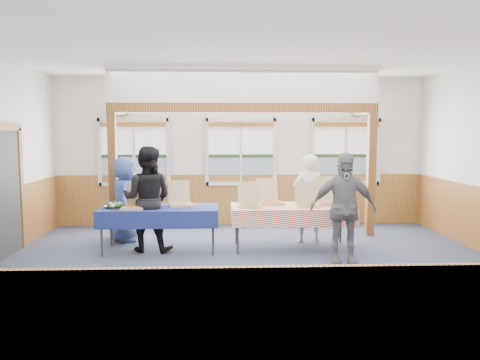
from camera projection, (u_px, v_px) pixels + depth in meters
name	position (u px, v px, depth m)	size (l,w,h in m)	color
floor	(252.00, 271.00, 6.88)	(8.00, 8.00, 0.00)	#2C3448
ceiling	(252.00, 49.00, 6.54)	(8.00, 8.00, 0.00)	white
wall_back	(241.00, 152.00, 10.19)	(8.00, 8.00, 0.00)	silver
wall_front	(287.00, 197.00, 3.23)	(8.00, 8.00, 0.00)	silver
wainscot_back	(241.00, 200.00, 10.27)	(7.98, 0.05, 1.10)	brown
wainscot_front	(285.00, 340.00, 3.37)	(7.98, 0.05, 1.10)	brown
cased_opening	(2.00, 194.00, 7.49)	(0.06, 1.30, 2.10)	#323232
window_left	(134.00, 148.00, 10.04)	(1.56, 0.10, 1.46)	silver
window_mid	(241.00, 148.00, 10.14)	(1.56, 0.10, 1.46)	silver
window_right	(346.00, 148.00, 10.24)	(1.56, 0.10, 1.46)	silver
post_left	(113.00, 176.00, 8.93)	(0.15, 0.15, 2.40)	#5F2815
post_right	(371.00, 175.00, 9.15)	(0.15, 0.15, 2.40)	#5F2815
cross_beam	(244.00, 108.00, 8.90)	(5.15, 0.18, 0.18)	#5F2815
table_left	(160.00, 210.00, 7.98)	(2.01, 0.91, 0.76)	#323232
table_right	(292.00, 209.00, 8.14)	(2.19, 1.15, 0.76)	#323232
pizza_box_a	(135.00, 205.00, 7.84)	(0.41, 0.49, 0.41)	tan
pizza_box_b	(180.00, 202.00, 8.14)	(0.47, 0.54, 0.42)	tan
pizza_box_c	(249.00, 203.00, 8.00)	(0.39, 0.47, 0.42)	tan
pizza_box_d	(270.00, 200.00, 8.31)	(0.50, 0.57, 0.44)	tan
pizza_box_e	(307.00, 203.00, 8.06)	(0.38, 0.46, 0.41)	tan
pizza_box_f	(327.00, 200.00, 8.30)	(0.45, 0.54, 0.47)	tan
veggie_tray	(115.00, 206.00, 7.94)	(0.37, 0.37, 0.09)	black
drink_glass	(344.00, 203.00, 7.92)	(0.07, 0.07, 0.15)	#8E5A17
woman_white	(308.00, 198.00, 8.62)	(0.59, 0.39, 1.63)	white
woman_black	(147.00, 199.00, 7.97)	(0.87, 0.68, 1.80)	black
man_blue	(125.00, 199.00, 8.71)	(0.77, 0.50, 1.58)	#384E8E
person_grey	(343.00, 209.00, 7.16)	(1.02, 0.42, 1.73)	slate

